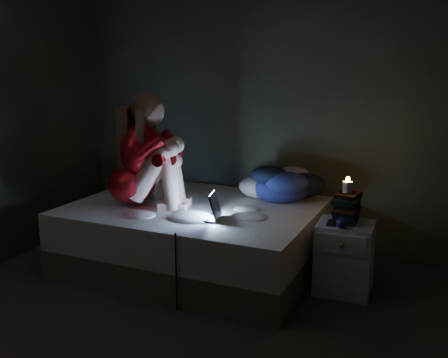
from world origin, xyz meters
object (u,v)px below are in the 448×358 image
Objects in this scene: bed at (195,236)px; nightstand at (344,257)px; laptop at (198,205)px; candle at (348,183)px; woman at (131,150)px; phone at (332,223)px.

bed reaches higher than nightstand.
candle reaches higher than laptop.
bed is at bearing 13.13° from woman.
woman is 1.74× the size of nightstand.
phone is (1.13, -0.02, 0.27)m from bed.
nightstand is 3.77× the size of phone.
bed is 3.68× the size of nightstand.
woman is at bearing -172.83° from nightstand.
nightstand is 0.29m from phone.
phone is at bearing -136.99° from candle.
candle reaches higher than phone.
candle is at bearing 106.85° from nightstand.
laptop is 1.10m from candle.
candle is at bearing -5.82° from woman.
phone is at bearing 4.81° from laptop.
bed is 0.54m from laptop.
nightstand is 6.61× the size of candle.
nightstand is (1.22, 0.04, -0.00)m from bed.
woman is 0.73m from laptop.
bed is at bearing 176.77° from phone.
woman is at bearing -150.51° from bed.
candle is at bearing 2.81° from bed.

